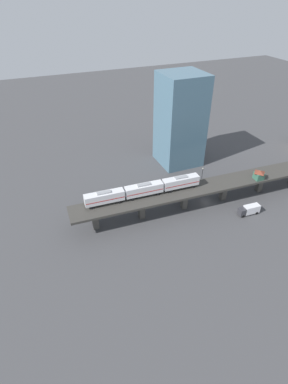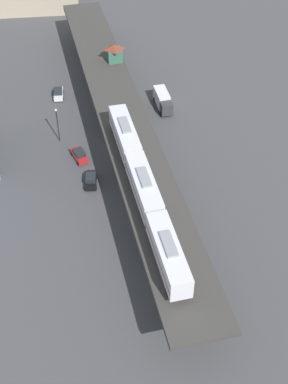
% 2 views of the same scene
% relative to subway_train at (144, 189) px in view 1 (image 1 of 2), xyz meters
% --- Properties ---
extents(ground_plane, '(400.00, 400.00, 0.00)m').
position_rel_subway_train_xyz_m(ground_plane, '(2.48, 22.14, -9.73)').
color(ground_plane, '#424244').
extents(elevated_viaduct, '(12.87, 92.30, 7.19)m').
position_rel_subway_train_xyz_m(elevated_viaduct, '(2.47, 21.98, -3.54)').
color(elevated_viaduct, '#393733').
rests_on(elevated_viaduct, ground).
extents(subway_train, '(4.64, 37.29, 4.45)m').
position_rel_subway_train_xyz_m(subway_train, '(0.00, 0.00, 0.00)').
color(subway_train, silver).
rests_on(subway_train, elevated_viaduct).
extents(signal_hut, '(3.37, 3.37, 3.40)m').
position_rel_subway_train_xyz_m(signal_hut, '(5.75, 39.89, -0.74)').
color(signal_hut, '#33604C').
rests_on(signal_hut, elevated_viaduct).
extents(street_car_red, '(2.58, 4.66, 1.89)m').
position_rel_subway_train_xyz_m(street_car_red, '(-5.83, 20.44, -8.79)').
color(street_car_red, '#AD1E1E').
rests_on(street_car_red, ground).
extents(street_car_white, '(2.57, 4.65, 1.89)m').
position_rel_subway_train_xyz_m(street_car_white, '(-5.93, 41.24, -8.79)').
color(street_car_white, silver).
rests_on(street_car_white, ground).
extents(street_car_black, '(2.87, 4.71, 1.89)m').
position_rel_subway_train_xyz_m(street_car_black, '(-5.24, 13.39, -8.79)').
color(street_car_black, black).
rests_on(street_car_black, ground).
extents(delivery_truck, '(2.73, 7.32, 3.20)m').
position_rel_subway_train_xyz_m(delivery_truck, '(13.22, 31.59, -7.97)').
color(delivery_truck, '#333338').
rests_on(delivery_truck, ground).
extents(street_lamp, '(0.44, 0.44, 6.94)m').
position_rel_subway_train_xyz_m(street_lamp, '(-8.27, 26.74, -5.62)').
color(street_lamp, black).
rests_on(street_lamp, ground).
extents(office_tower, '(16.00, 16.00, 36.00)m').
position_rel_subway_train_xyz_m(office_tower, '(-27.66, 26.86, 8.27)').
color(office_tower, slate).
rests_on(office_tower, ground).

